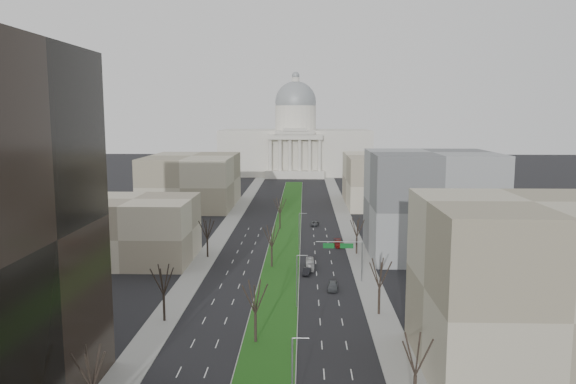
% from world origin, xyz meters
% --- Properties ---
extents(ground, '(600.00, 600.00, 0.00)m').
position_xyz_m(ground, '(0.00, 120.00, 0.00)').
color(ground, black).
rests_on(ground, ground).
extents(median, '(8.00, 222.03, 0.20)m').
position_xyz_m(median, '(0.00, 118.99, 0.10)').
color(median, '#999993').
rests_on(median, ground).
extents(sidewalk_left, '(5.00, 330.00, 0.15)m').
position_xyz_m(sidewalk_left, '(-17.50, 95.00, 0.07)').
color(sidewalk_left, gray).
rests_on(sidewalk_left, ground).
extents(sidewalk_right, '(5.00, 330.00, 0.15)m').
position_xyz_m(sidewalk_right, '(17.50, 95.00, 0.07)').
color(sidewalk_right, gray).
rests_on(sidewalk_right, ground).
extents(capitol, '(80.00, 46.00, 55.00)m').
position_xyz_m(capitol, '(0.00, 269.59, 16.31)').
color(capitol, beige).
rests_on(capitol, ground).
extents(building_beige_left, '(26.00, 22.00, 14.00)m').
position_xyz_m(building_beige_left, '(-33.00, 85.00, 7.00)').
color(building_beige_left, tan).
rests_on(building_beige_left, ground).
extents(building_tan_right, '(26.00, 24.00, 22.00)m').
position_xyz_m(building_tan_right, '(33.00, 32.00, 11.00)').
color(building_tan_right, gray).
rests_on(building_tan_right, ground).
extents(building_grey_right, '(28.00, 26.00, 24.00)m').
position_xyz_m(building_grey_right, '(34.00, 92.00, 12.00)').
color(building_grey_right, slate).
rests_on(building_grey_right, ground).
extents(building_far_left, '(30.00, 40.00, 18.00)m').
position_xyz_m(building_far_left, '(-35.00, 160.00, 9.00)').
color(building_far_left, gray).
rests_on(building_far_left, ground).
extents(building_far_right, '(30.00, 40.00, 18.00)m').
position_xyz_m(building_far_right, '(35.00, 165.00, 9.00)').
color(building_far_right, tan).
rests_on(building_far_right, ground).
extents(tree_left_near, '(5.10, 5.10, 9.18)m').
position_xyz_m(tree_left_near, '(-17.20, 18.00, 6.61)').
color(tree_left_near, black).
rests_on(tree_left_near, ground).
extents(tree_left_mid, '(5.40, 5.40, 9.72)m').
position_xyz_m(tree_left_mid, '(-17.20, 48.00, 7.00)').
color(tree_left_mid, black).
rests_on(tree_left_mid, ground).
extents(tree_left_far, '(5.28, 5.28, 9.50)m').
position_xyz_m(tree_left_far, '(-17.20, 88.00, 6.84)').
color(tree_left_far, black).
rests_on(tree_left_far, ground).
extents(tree_right_near, '(5.16, 5.16, 9.29)m').
position_xyz_m(tree_right_near, '(17.20, 22.00, 6.69)').
color(tree_right_near, black).
rests_on(tree_right_near, ground).
extents(tree_right_mid, '(5.52, 5.52, 9.94)m').
position_xyz_m(tree_right_mid, '(17.20, 52.00, 7.16)').
color(tree_right_mid, black).
rests_on(tree_right_mid, ground).
extents(tree_right_far, '(5.04, 5.04, 9.07)m').
position_xyz_m(tree_right_far, '(17.20, 92.00, 6.53)').
color(tree_right_far, black).
rests_on(tree_right_far, ground).
extents(tree_median_a, '(5.40, 5.40, 9.72)m').
position_xyz_m(tree_median_a, '(-2.00, 40.00, 7.00)').
color(tree_median_a, black).
rests_on(tree_median_a, ground).
extents(tree_median_b, '(5.40, 5.40, 9.72)m').
position_xyz_m(tree_median_b, '(-2.00, 80.00, 7.00)').
color(tree_median_b, black).
rests_on(tree_median_b, ground).
extents(tree_median_c, '(5.40, 5.40, 9.72)m').
position_xyz_m(tree_median_c, '(-2.00, 120.00, 7.00)').
color(tree_median_c, black).
rests_on(tree_median_c, ground).
extents(streetlamp_median_a, '(1.90, 0.20, 9.16)m').
position_xyz_m(streetlamp_median_a, '(3.76, 20.00, 4.81)').
color(streetlamp_median_a, gray).
rests_on(streetlamp_median_a, ground).
extents(streetlamp_median_b, '(1.90, 0.20, 9.16)m').
position_xyz_m(streetlamp_median_b, '(3.76, 55.00, 4.81)').
color(streetlamp_median_b, gray).
rests_on(streetlamp_median_b, ground).
extents(streetlamp_median_c, '(1.90, 0.20, 9.16)m').
position_xyz_m(streetlamp_median_c, '(3.76, 95.00, 4.81)').
color(streetlamp_median_c, gray).
rests_on(streetlamp_median_c, ground).
extents(mast_arm_signs, '(9.12, 0.24, 8.09)m').
position_xyz_m(mast_arm_signs, '(13.49, 70.03, 6.11)').
color(mast_arm_signs, gray).
rests_on(mast_arm_signs, ground).
extents(car_grey_near, '(2.17, 4.75, 1.58)m').
position_xyz_m(car_grey_near, '(10.30, 64.85, 0.79)').
color(car_grey_near, '#4A4D51').
rests_on(car_grey_near, ground).
extents(car_black, '(2.06, 4.30, 1.36)m').
position_xyz_m(car_black, '(5.48, 74.79, 0.68)').
color(car_black, black).
rests_on(car_black, ground).
extents(car_red, '(2.62, 5.50, 1.55)m').
position_xyz_m(car_red, '(13.50, 99.53, 0.77)').
color(car_red, maroon).
rests_on(car_red, ground).
extents(car_grey_far, '(2.50, 4.62, 1.23)m').
position_xyz_m(car_grey_far, '(8.04, 125.57, 0.61)').
color(car_grey_far, '#424448').
rests_on(car_grey_far, ground).
extents(box_van, '(1.66, 6.83, 1.90)m').
position_xyz_m(box_van, '(6.18, 79.14, 0.95)').
color(box_van, silver).
rests_on(box_van, ground).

